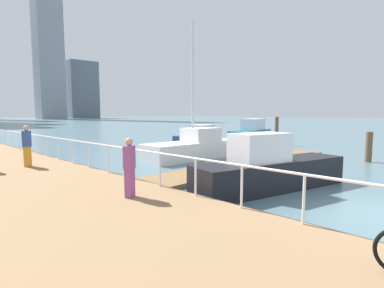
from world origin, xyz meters
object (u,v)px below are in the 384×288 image
at_px(moored_boat_2, 270,170).
at_px(pedestrian_1, 27,145).
at_px(moored_boat_1, 194,147).
at_px(moored_boat_3, 251,132).
at_px(moored_boat_0, 198,139).
at_px(pedestrian_2, 129,167).

xyz_separation_m(moored_boat_2, pedestrian_1, (-5.15, 8.68, 0.61)).
distance_m(moored_boat_1, moored_boat_3, 13.99).
bearing_deg(moored_boat_1, moored_boat_0, 40.56).
distance_m(moored_boat_3, pedestrian_1, 21.97).
xyz_separation_m(pedestrian_1, pedestrian_2, (0.37, -7.16, -0.08)).
bearing_deg(moored_boat_2, pedestrian_1, 120.68).
distance_m(moored_boat_1, pedestrian_1, 8.77).
height_order(moored_boat_1, moored_boat_3, moored_boat_1).
xyz_separation_m(moored_boat_1, pedestrian_2, (-8.22, -5.53, 0.57)).
relative_size(moored_boat_2, pedestrian_2, 3.86).
relative_size(moored_boat_0, moored_boat_2, 0.75).
bearing_deg(moored_boat_0, pedestrian_1, -171.96).
relative_size(moored_boat_3, pedestrian_2, 4.18).
bearing_deg(moored_boat_2, moored_boat_3, 35.47).
bearing_deg(pedestrian_1, moored_boat_2, -59.32).
distance_m(moored_boat_2, pedestrian_2, 5.04).
height_order(moored_boat_3, pedestrian_1, pedestrian_1).
xyz_separation_m(moored_boat_0, moored_boat_3, (9.16, 1.37, 0.08)).
height_order(pedestrian_1, pedestrian_2, pedestrian_1).
bearing_deg(pedestrian_1, pedestrian_2, -87.03).
bearing_deg(moored_boat_1, pedestrian_1, 169.25).
height_order(moored_boat_1, pedestrian_2, moored_boat_1).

